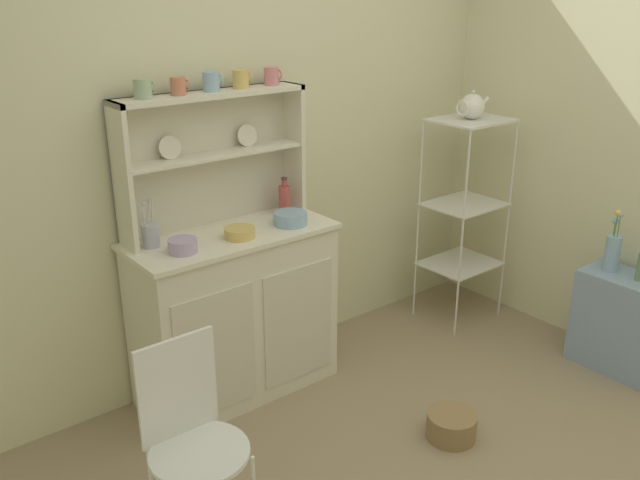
% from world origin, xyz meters
% --- Properties ---
extents(wall_back, '(3.84, 0.05, 2.50)m').
position_xyz_m(wall_back, '(0.00, 1.62, 1.25)').
color(wall_back, beige).
rests_on(wall_back, ground).
extents(hutch_cabinet, '(1.03, 0.45, 0.88)m').
position_xyz_m(hutch_cabinet, '(-0.32, 1.37, 0.45)').
color(hutch_cabinet, silver).
rests_on(hutch_cabinet, ground).
extents(hutch_shelf_unit, '(0.96, 0.18, 0.66)m').
position_xyz_m(hutch_shelf_unit, '(-0.32, 1.53, 1.26)').
color(hutch_shelf_unit, beige).
rests_on(hutch_shelf_unit, hutch_cabinet).
extents(bakers_rack, '(0.45, 0.37, 1.27)m').
position_xyz_m(bakers_rack, '(1.24, 1.22, 0.80)').
color(bakers_rack, silver).
rests_on(bakers_rack, ground).
extents(side_shelf_blue, '(0.28, 0.48, 0.55)m').
position_xyz_m(side_shelf_blue, '(1.44, 0.24, 0.27)').
color(side_shelf_blue, '#849EBC').
rests_on(side_shelf_blue, ground).
extents(wire_chair, '(0.36, 0.36, 0.85)m').
position_xyz_m(wire_chair, '(-1.01, 0.57, 0.52)').
color(wire_chair, white).
rests_on(wire_chair, ground).
extents(floor_basket, '(0.23, 0.23, 0.12)m').
position_xyz_m(floor_basket, '(0.24, 0.40, 0.06)').
color(floor_basket, '#93754C').
rests_on(floor_basket, ground).
extents(cup_sage_0, '(0.09, 0.08, 0.09)m').
position_xyz_m(cup_sage_0, '(-0.65, 1.49, 1.58)').
color(cup_sage_0, '#9EB78E').
rests_on(cup_sage_0, hutch_shelf_unit).
extents(cup_terracotta_1, '(0.08, 0.07, 0.08)m').
position_xyz_m(cup_terracotta_1, '(-0.49, 1.49, 1.58)').
color(cup_terracotta_1, '#C67556').
rests_on(cup_terracotta_1, hutch_shelf_unit).
extents(cup_sky_2, '(0.09, 0.08, 0.09)m').
position_xyz_m(cup_sky_2, '(-0.32, 1.49, 1.58)').
color(cup_sky_2, '#8EB2D1').
rests_on(cup_sky_2, hutch_shelf_unit).
extents(cup_gold_3, '(0.09, 0.08, 0.09)m').
position_xyz_m(cup_gold_3, '(-0.16, 1.49, 1.58)').
color(cup_gold_3, '#DBB760').
rests_on(cup_gold_3, hutch_shelf_unit).
extents(cup_rose_4, '(0.09, 0.07, 0.09)m').
position_xyz_m(cup_rose_4, '(0.02, 1.49, 1.58)').
color(cup_rose_4, '#D17A84').
rests_on(cup_rose_4, hutch_shelf_unit).
extents(bowl_mixing_large, '(0.13, 0.13, 0.06)m').
position_xyz_m(bowl_mixing_large, '(-0.62, 1.29, 0.91)').
color(bowl_mixing_large, '#B79ECC').
rests_on(bowl_mixing_large, hutch_cabinet).
extents(bowl_floral_medium, '(0.15, 0.15, 0.05)m').
position_xyz_m(bowl_floral_medium, '(-0.32, 1.29, 0.90)').
color(bowl_floral_medium, '#DBB760').
rests_on(bowl_floral_medium, hutch_cabinet).
extents(bowl_cream_small, '(0.17, 0.17, 0.06)m').
position_xyz_m(bowl_cream_small, '(-0.02, 1.29, 0.91)').
color(bowl_cream_small, '#8EB2D1').
rests_on(bowl_cream_small, hutch_cabinet).
extents(jam_bottle, '(0.06, 0.06, 0.20)m').
position_xyz_m(jam_bottle, '(0.06, 1.45, 0.96)').
color(jam_bottle, '#B74C47').
rests_on(jam_bottle, hutch_cabinet).
extents(utensil_jar, '(0.08, 0.08, 0.24)m').
position_xyz_m(utensil_jar, '(-0.70, 1.45, 0.94)').
color(utensil_jar, '#B2B7C6').
rests_on(utensil_jar, hutch_cabinet).
extents(porcelain_teapot, '(0.24, 0.15, 0.17)m').
position_xyz_m(porcelain_teapot, '(1.24, 1.22, 1.34)').
color(porcelain_teapot, white).
rests_on(porcelain_teapot, bakers_rack).
extents(flower_vase, '(0.08, 0.08, 0.35)m').
position_xyz_m(flower_vase, '(1.44, 0.36, 0.67)').
color(flower_vase, '#8EB2D1').
rests_on(flower_vase, side_shelf_blue).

